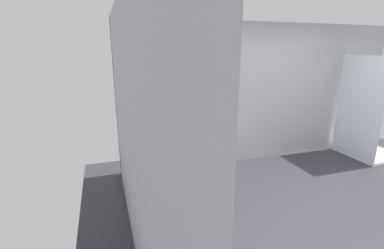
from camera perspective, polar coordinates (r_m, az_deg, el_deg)
The scene contains 10 objects.
ground_plane at distance 4.37m, azimuth 27.88°, elevation -15.20°, with size 6.65×5.02×0.10m, color #2D2D33.
wall_back at distance 5.28m, azimuth 15.13°, elevation 6.34°, with size 5.45×0.27×2.52m.
wall_left at distance 2.63m, azimuth -12.12°, elevation -2.46°, with size 0.12×3.82×2.52m, color #A8A8AA.
bath_mat at distance 4.09m, azimuth -5.69°, elevation -14.59°, with size 0.68×0.44×0.01m, color slate.
vanity_sink_left at distance 4.45m, azimuth -7.59°, elevation -6.45°, with size 0.71×0.51×0.74m.
tap_on_left_sink at distance 4.49m, azimuth -8.24°, elevation -0.64°, with size 0.03×0.13×0.11m.
toilet at distance 4.78m, azimuth 5.42°, elevation -5.09°, with size 0.48×0.63×1.00m.
toothbrush_cup at distance 4.45m, azimuth -11.69°, elevation -1.12°, with size 0.07×0.08×0.21m.
soap_dispenser at distance 4.54m, azimuth -4.73°, elevation -0.19°, with size 0.06×0.06×0.19m.
shower_tray at distance 6.34m, azimuth 32.69°, elevation -2.12°, with size 0.98×0.96×1.95m.
Camera 1 is at (-2.92, -2.49, 2.05)m, focal length 25.35 mm.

